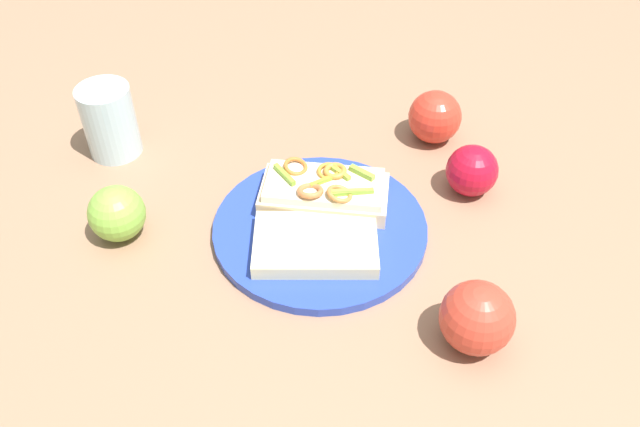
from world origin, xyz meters
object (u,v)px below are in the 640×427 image
object	(u,v)px
bread_slice_side	(315,244)
apple_3	(435,117)
apple_1	(117,213)
apple_2	(477,318)
plate	(320,228)
drinking_glass	(110,121)
sandwich	(324,191)
apple_0	(472,171)

from	to	relation	value
bread_slice_side	apple_3	bearing A→B (deg)	54.41
apple_1	apple_2	distance (m)	0.46
plate	drinking_glass	world-z (taller)	drinking_glass
sandwich	apple_0	world-z (taller)	apple_0
sandwich	apple_2	distance (m)	0.27
plate	drinking_glass	bearing A→B (deg)	-96.15
apple_0	apple_3	size ratio (longest dim) A/B	0.90
bread_slice_side	drinking_glass	size ratio (longest dim) A/B	1.42
sandwich	apple_3	xyz separation A→B (m)	(-0.21, 0.09, 0.01)
sandwich	apple_0	xyz separation A→B (m)	(-0.11, 0.17, 0.00)
drinking_glass	apple_1	bearing A→B (deg)	37.92
drinking_glass	apple_3	bearing A→B (deg)	117.00
drinking_glass	sandwich	bearing A→B (deg)	90.94
sandwich	apple_0	distance (m)	0.20
bread_slice_side	apple_3	distance (m)	0.30
bread_slice_side	apple_2	bearing A→B (deg)	-35.91
plate	apple_1	distance (m)	0.26
apple_0	apple_1	distance (m)	0.47
apple_3	bread_slice_side	bearing A→B (deg)	-12.29
plate	apple_3	size ratio (longest dim) A/B	3.52
apple_0	drinking_glass	distance (m)	0.51
bread_slice_side	drinking_glass	world-z (taller)	drinking_glass
apple_1	bread_slice_side	bearing A→B (deg)	104.13
sandwich	bread_slice_side	xyz separation A→B (m)	(0.08, 0.02, -0.01)
apple_0	apple_1	size ratio (longest dim) A/B	0.98
apple_3	plate	bearing A→B (deg)	-16.89
apple_3	drinking_glass	world-z (taller)	drinking_glass
apple_1	drinking_glass	size ratio (longest dim) A/B	0.68
apple_2	apple_0	bearing A→B (deg)	-164.98
apple_0	apple_2	distance (m)	0.26
apple_1	apple_2	bearing A→B (deg)	91.88
plate	bread_slice_side	size ratio (longest dim) A/B	1.82
plate	sandwich	distance (m)	0.05
plate	apple_1	world-z (taller)	apple_1
plate	sandwich	xyz separation A→B (m)	(-0.04, -0.01, 0.03)
apple_2	drinking_glass	size ratio (longest dim) A/B	0.77
apple_1	drinking_glass	world-z (taller)	drinking_glass
apple_2	apple_3	size ratio (longest dim) A/B	1.05
apple_2	apple_3	world-z (taller)	apple_2
apple_1	apple_3	bearing A→B (deg)	138.91
plate	apple_2	size ratio (longest dim) A/B	3.37
apple_0	apple_1	bearing A→B (deg)	-56.19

